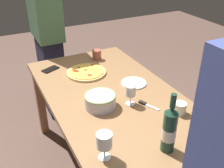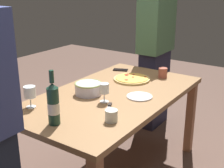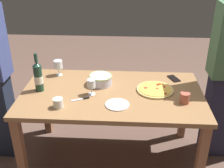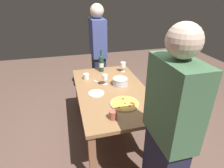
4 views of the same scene
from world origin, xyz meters
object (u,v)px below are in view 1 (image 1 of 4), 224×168
object	(u,v)px
wine_bottle	(169,129)
side_plate	(134,83)
cell_phone	(50,69)
pizza_knife	(146,104)
wine_glass_by_bottle	(131,92)
dining_table	(112,104)
person_host	(47,35)
pizza	(86,72)
cup_amber	(180,108)
wine_glass_near_pizza	(104,141)
cup_ceramic	(97,55)
serving_bowl	(100,100)

from	to	relation	value
wine_bottle	side_plate	distance (m)	0.74
cell_phone	pizza_knife	distance (m)	0.93
pizza_knife	wine_glass_by_bottle	bearing A→B (deg)	53.47
dining_table	wine_bottle	xyz separation A→B (m)	(-0.65, -0.01, 0.23)
cell_phone	person_host	size ratio (longest dim) A/B	0.08
pizza	cup_amber	bearing A→B (deg)	-157.83
wine_glass_by_bottle	side_plate	distance (m)	0.30
wine_bottle	cell_phone	world-z (taller)	wine_bottle
wine_glass_near_pizza	wine_glass_by_bottle	distance (m)	0.53
wine_bottle	pizza_knife	distance (m)	0.45
side_plate	cup_ceramic	bearing A→B (deg)	7.09
serving_bowl	cell_phone	bearing A→B (deg)	12.23
cup_ceramic	serving_bowl	bearing A→B (deg)	157.70
serving_bowl	wine_glass_by_bottle	size ratio (longest dim) A/B	1.51
wine_glass_by_bottle	cell_phone	distance (m)	0.84
dining_table	cell_phone	bearing A→B (deg)	26.96
dining_table	side_plate	size ratio (longest dim) A/B	8.11
dining_table	cup_amber	bearing A→B (deg)	-146.15
cell_phone	pizza_knife	world-z (taller)	pizza_knife
wine_glass_near_pizza	cell_phone	world-z (taller)	wine_glass_near_pizza
pizza	wine_glass_by_bottle	xyz separation A→B (m)	(-0.56, -0.10, 0.09)
wine_bottle	side_plate	world-z (taller)	wine_bottle
serving_bowl	cup_amber	xyz separation A→B (m)	(-0.30, -0.42, -0.01)
pizza	person_host	size ratio (longest dim) A/B	0.19
person_host	cup_ceramic	bearing A→B (deg)	24.58
wine_glass_by_bottle	wine_glass_near_pizza	bearing A→B (deg)	135.09
dining_table	pizza_knife	bearing A→B (deg)	-149.98
wine_glass_near_pizza	cell_phone	bearing A→B (deg)	-1.23
dining_table	pizza_knife	distance (m)	0.29
dining_table	pizza_knife	size ratio (longest dim) A/B	10.50
serving_bowl	cell_phone	world-z (taller)	serving_bowl
person_host	wine_glass_by_bottle	bearing A→B (deg)	1.00
cell_phone	wine_bottle	bearing A→B (deg)	-9.56
person_host	serving_bowl	bearing A→B (deg)	-7.70
cup_ceramic	wine_glass_by_bottle	bearing A→B (deg)	172.77
pizza	cup_ceramic	xyz separation A→B (m)	(0.22, -0.20, 0.03)
dining_table	wine_glass_near_pizza	bearing A→B (deg)	149.63
cup_ceramic	side_plate	size ratio (longest dim) A/B	0.46
wine_glass_near_pizza	cell_phone	distance (m)	1.14
dining_table	wine_glass_by_bottle	bearing A→B (deg)	-163.89
wine_glass_near_pizza	wine_glass_by_bottle	world-z (taller)	wine_glass_near_pizza
pizza	wine_bottle	world-z (taller)	wine_bottle
cup_amber	pizza_knife	xyz separation A→B (m)	(0.17, 0.14, -0.03)
dining_table	wine_glass_by_bottle	world-z (taller)	wine_glass_by_bottle
cell_phone	dining_table	bearing A→B (deg)	3.60
side_plate	pizza_knife	world-z (taller)	pizza_knife
cup_ceramic	person_host	bearing A→B (deg)	33.62
serving_bowl	side_plate	size ratio (longest dim) A/B	1.09
serving_bowl	wine_bottle	size ratio (longest dim) A/B	0.62
serving_bowl	wine_glass_near_pizza	world-z (taller)	wine_glass_near_pizza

